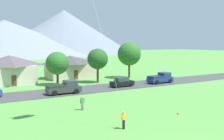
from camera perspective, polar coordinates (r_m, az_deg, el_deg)
name	(u,v)px	position (r m, az deg, el deg)	size (l,w,h in m)	color
road_strip	(63,92)	(44.32, -10.18, -4.51)	(160.00, 7.21, 0.08)	#424247
mountain_east_ridge	(5,37)	(181.11, -21.60, 6.41)	(114.02, 114.02, 21.44)	gray
mountain_west_ridge	(64,32)	(195.99, -10.02, 7.94)	(96.68, 96.68, 30.15)	slate
house_left_center	(10,69)	(55.75, -20.74, 0.22)	(9.27, 8.59, 5.44)	beige
house_right_center	(70,66)	(61.01, -8.78, 0.75)	(10.78, 6.81, 4.93)	beige
tree_near_left	(98,59)	(53.02, -3.04, 2.31)	(4.07, 4.07, 6.71)	#4C3823
tree_right_of_center	(57,63)	(50.79, -11.43, 1.39)	(4.23, 4.23, 6.21)	#4C3823
tree_near_right	(129,54)	(59.83, 3.65, 3.39)	(5.16, 5.16, 7.94)	brown
parked_car_black_mid_west	(122,82)	(48.20, 2.10, -2.58)	(4.26, 2.19, 1.68)	black
pickup_truck_navy_west_side	(161,78)	(53.23, 10.21, -1.65)	(5.26, 2.45, 1.99)	navy
pickup_truck_charcoal_east_side	(64,87)	(42.32, -9.98, -3.60)	(5.25, 2.42, 1.99)	#333338
watcher_person	(82,103)	(32.21, -6.26, -6.89)	(0.56, 0.24, 1.68)	#70604C
soccer_ball	(178,113)	(31.27, 13.72, -8.85)	(0.24, 0.24, 0.24)	orange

